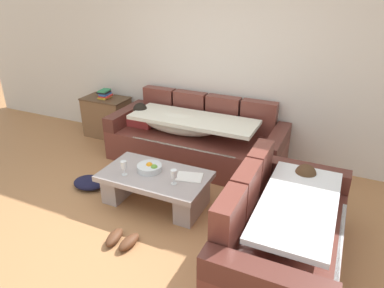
% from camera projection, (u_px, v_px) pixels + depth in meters
% --- Properties ---
extents(ground_plane, '(14.00, 14.00, 0.00)m').
position_uv_depth(ground_plane, '(142.00, 230.00, 3.60)').
color(ground_plane, '#B0794A').
extents(back_wall, '(9.00, 0.10, 2.70)m').
position_uv_depth(back_wall, '(220.00, 59.00, 4.79)').
color(back_wall, silver).
rests_on(back_wall, ground_plane).
extents(couch_along_wall, '(2.39, 0.92, 0.88)m').
position_uv_depth(couch_along_wall, '(194.00, 139.00, 4.85)').
color(couch_along_wall, brown).
rests_on(couch_along_wall, ground_plane).
extents(couch_near_window, '(0.92, 1.75, 0.88)m').
position_uv_depth(couch_near_window, '(283.00, 232.00, 3.06)').
color(couch_near_window, brown).
rests_on(couch_near_window, ground_plane).
extents(coffee_table, '(1.20, 0.68, 0.38)m').
position_uv_depth(coffee_table, '(155.00, 185.00, 3.94)').
color(coffee_table, '#A29897').
rests_on(coffee_table, ground_plane).
extents(fruit_bowl, '(0.28, 0.28, 0.10)m').
position_uv_depth(fruit_bowl, '(150.00, 168.00, 3.93)').
color(fruit_bowl, silver).
rests_on(fruit_bowl, coffee_table).
extents(wine_glass_near_left, '(0.07, 0.07, 0.17)m').
position_uv_depth(wine_glass_near_left, '(124.00, 165.00, 3.82)').
color(wine_glass_near_left, silver).
rests_on(wine_glass_near_left, coffee_table).
extents(wine_glass_near_right, '(0.07, 0.07, 0.17)m').
position_uv_depth(wine_glass_near_right, '(174.00, 174.00, 3.65)').
color(wine_glass_near_right, silver).
rests_on(wine_glass_near_right, coffee_table).
extents(open_magazine, '(0.32, 0.27, 0.01)m').
position_uv_depth(open_magazine, '(189.00, 177.00, 3.81)').
color(open_magazine, white).
rests_on(open_magazine, coffee_table).
extents(side_cabinet, '(0.72, 0.44, 0.64)m').
position_uv_depth(side_cabinet, '(107.00, 117.00, 5.66)').
color(side_cabinet, brown).
rests_on(side_cabinet, ground_plane).
extents(book_stack_on_cabinet, '(0.19, 0.21, 0.13)m').
position_uv_depth(book_stack_on_cabinet, '(105.00, 94.00, 5.50)').
color(book_stack_on_cabinet, gold).
rests_on(book_stack_on_cabinet, side_cabinet).
extents(pair_of_shoes, '(0.32, 0.28, 0.09)m').
position_uv_depth(pair_of_shoes, '(122.00, 240.00, 3.40)').
color(pair_of_shoes, '#59331E').
rests_on(pair_of_shoes, ground_plane).
extents(crumpled_garment, '(0.44, 0.37, 0.12)m').
position_uv_depth(crumpled_garment, '(89.00, 183.00, 4.33)').
color(crumpled_garment, '#191933').
rests_on(crumpled_garment, ground_plane).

